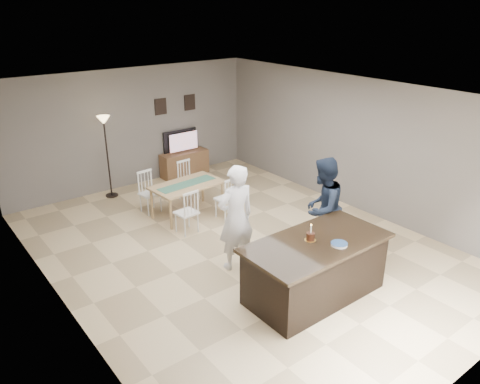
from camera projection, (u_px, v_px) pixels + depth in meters
floor at (239, 248)px, 8.27m from camera, size 8.00×8.00×0.00m
room_shell at (239, 158)px, 7.63m from camera, size 8.00×8.00×8.00m
kitchen_island at (315, 268)px, 6.78m from camera, size 2.15×1.10×0.90m
tv_console at (185, 164)px, 11.59m from camera, size 1.20×0.40×0.60m
television at (182, 141)px, 11.43m from camera, size 0.91×0.12×0.53m
tv_screen_glow at (184, 142)px, 11.37m from camera, size 0.78×0.00×0.78m
picture_frames at (176, 104)px, 11.16m from camera, size 1.10×0.02×0.38m
doorway at (138, 320)px, 4.42m from camera, size 0.00×2.10×2.65m
woman at (236, 218)px, 7.37m from camera, size 0.68×0.48×1.76m
man at (322, 208)px, 7.73m from camera, size 1.00×0.88×1.74m
birthday_cake at (310, 236)px, 6.62m from camera, size 0.16×0.16×0.25m
plate_stack at (339, 244)px, 6.49m from camera, size 0.24×0.24×0.04m
dining_table at (187, 189)px, 9.35m from camera, size 1.48×1.70×0.87m
floor_lamp at (105, 135)px, 9.93m from camera, size 0.27×0.27×1.81m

